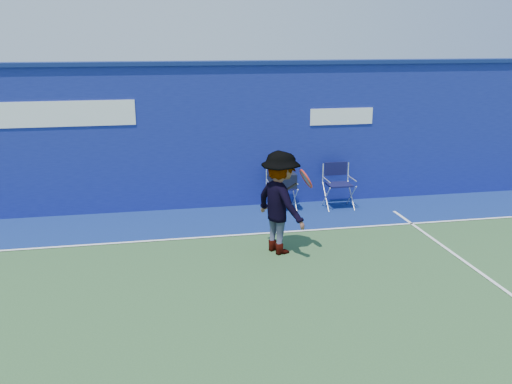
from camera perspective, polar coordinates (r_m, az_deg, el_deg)
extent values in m
plane|color=#30542D|center=(7.10, -6.35, -14.11)|extent=(80.00, 80.00, 0.00)
cube|color=navy|center=(11.53, -8.66, 5.58)|extent=(24.00, 0.40, 3.00)
cube|color=navy|center=(11.35, -8.99, 13.24)|extent=(24.00, 0.50, 0.08)
cube|color=white|center=(11.52, -23.94, 7.41)|extent=(4.50, 0.02, 0.50)
cube|color=white|center=(11.93, 9.00, 7.86)|extent=(1.40, 0.02, 0.35)
cube|color=navy|center=(10.84, -8.09, -3.26)|extent=(24.00, 1.80, 0.01)
cube|color=white|center=(9.99, -7.82, -4.89)|extent=(24.00, 0.06, 0.01)
cube|color=#0F1038|center=(11.37, 2.74, 0.48)|extent=(0.49, 0.42, 0.03)
cube|color=silver|center=(11.55, 2.47, 1.77)|extent=(0.56, 0.02, 0.41)
cube|color=#0F1038|center=(11.53, 2.48, 2.16)|extent=(0.49, 0.03, 0.28)
cube|color=black|center=(11.31, 2.79, 1.18)|extent=(0.56, 0.33, 0.31)
cube|color=#0F1038|center=(11.52, 2.48, 2.36)|extent=(0.41, 0.06, 0.22)
cube|color=#0F1038|center=(11.68, 8.73, 0.77)|extent=(0.50, 0.42, 0.03)
cube|color=silver|center=(11.85, 8.38, 2.05)|extent=(0.57, 0.02, 0.42)
cube|color=#0F1038|center=(11.84, 8.40, 2.45)|extent=(0.50, 0.03, 0.29)
cylinder|color=silver|center=(11.24, 2.68, -1.72)|extent=(0.07, 0.07, 0.26)
imported|color=#EA4738|center=(9.08, 2.57, -1.13)|extent=(1.06, 1.30, 1.76)
torus|color=red|center=(8.95, 5.27, 1.42)|extent=(0.23, 0.38, 0.34)
cylinder|color=gray|center=(8.95, 5.27, 1.42)|extent=(0.18, 0.32, 0.28)
cylinder|color=black|center=(8.94, 3.38, 0.34)|extent=(0.32, 0.06, 0.20)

